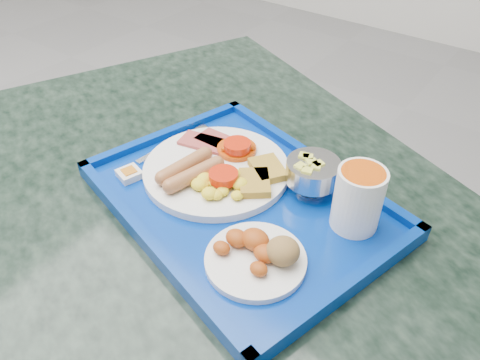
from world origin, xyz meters
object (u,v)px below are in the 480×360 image
object	(u,v)px
table	(223,265)
juice_cup	(358,197)
tray	(240,201)
main_plate	(218,169)
bread_plate	(260,254)
fruit_bowl	(312,172)

from	to	relation	value
table	juice_cup	size ratio (longest dim) A/B	13.51
tray	main_plate	bearing A→B (deg)	158.16
bread_plate	juice_cup	bearing A→B (deg)	64.07
bread_plate	tray	bearing A→B (deg)	138.09
fruit_bowl	main_plate	bearing A→B (deg)	-158.87
tray	main_plate	distance (m)	0.08
tray	fruit_bowl	size ratio (longest dim) A/B	6.30
table	fruit_bowl	distance (m)	0.30
tray	juice_cup	xyz separation A→B (m)	(0.18, 0.06, 0.06)
main_plate	table	bearing A→B (deg)	-46.20
table	tray	world-z (taller)	tray
table	tray	size ratio (longest dim) A/B	2.46
table	juice_cup	xyz separation A→B (m)	(0.23, 0.05, 0.27)
bread_plate	fruit_bowl	size ratio (longest dim) A/B	1.63
table	main_plate	size ratio (longest dim) A/B	5.38
table	bread_plate	distance (m)	0.29
main_plate	bread_plate	xyz separation A→B (m)	(0.18, -0.13, 0.00)
tray	juice_cup	size ratio (longest dim) A/B	5.50
tray	juice_cup	bearing A→B (deg)	17.77
main_plate	juice_cup	xyz separation A→B (m)	(0.25, 0.03, 0.04)
table	main_plate	xyz separation A→B (m)	(-0.02, 0.02, 0.22)
table	tray	xyz separation A→B (m)	(0.05, -0.00, 0.20)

